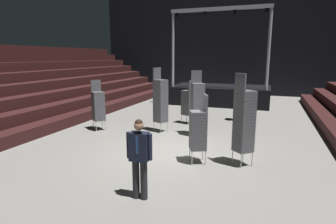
# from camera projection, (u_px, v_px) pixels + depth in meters

# --- Properties ---
(ground_plane) EXTENTS (22.00, 30.00, 0.10)m
(ground_plane) POSITION_uv_depth(u_px,v_px,m) (168.00, 153.00, 8.91)
(ground_plane) COLOR slate
(arena_end_wall) EXTENTS (22.00, 0.30, 8.00)m
(arena_end_wall) POSITION_uv_depth(u_px,v_px,m) (233.00, 43.00, 21.94)
(arena_end_wall) COLOR black
(arena_end_wall) RESTS_ON ground_plane
(bleacher_bank_left) EXTENTS (6.00, 24.00, 3.60)m
(bleacher_bank_left) POSITION_uv_depth(u_px,v_px,m) (4.00, 84.00, 12.15)
(bleacher_bank_left) COLOR black
(bleacher_bank_left) RESTS_ON ground_plane
(stage_riser) EXTENTS (6.03, 3.31, 5.72)m
(stage_riser) POSITION_uv_depth(u_px,v_px,m) (220.00, 94.00, 17.87)
(stage_riser) COLOR black
(stage_riser) RESTS_ON ground_plane
(man_with_tie) EXTENTS (0.57, 0.25, 1.74)m
(man_with_tie) POSITION_uv_depth(u_px,v_px,m) (139.00, 155.00, 5.77)
(man_with_tie) COLOR black
(man_with_tie) RESTS_ON ground_plane
(chair_stack_front_left) EXTENTS (0.62, 0.62, 2.05)m
(chair_stack_front_left) POSITION_uv_depth(u_px,v_px,m) (98.00, 105.00, 11.34)
(chair_stack_front_left) COLOR #B2B5BA
(chair_stack_front_left) RESTS_ON ground_plane
(chair_stack_front_right) EXTENTS (0.60, 0.60, 2.48)m
(chair_stack_front_right) POSITION_uv_depth(u_px,v_px,m) (197.00, 104.00, 10.50)
(chair_stack_front_right) COLOR #B2B5BA
(chair_stack_front_right) RESTS_ON ground_plane
(chair_stack_mid_left) EXTENTS (0.58, 0.58, 1.96)m
(chair_stack_mid_left) POSITION_uv_depth(u_px,v_px,m) (198.00, 129.00, 7.79)
(chair_stack_mid_left) COLOR #B2B5BA
(chair_stack_mid_left) RESTS_ON ground_plane
(chair_stack_mid_right) EXTENTS (0.56, 0.56, 1.96)m
(chair_stack_mid_right) POSITION_uv_depth(u_px,v_px,m) (188.00, 102.00, 12.47)
(chair_stack_mid_right) COLOR #B2B5BA
(chair_stack_mid_right) RESTS_ON ground_plane
(chair_stack_mid_centre) EXTENTS (0.58, 0.58, 2.56)m
(chair_stack_mid_centre) POSITION_uv_depth(u_px,v_px,m) (160.00, 100.00, 11.05)
(chair_stack_mid_centre) COLOR #B2B5BA
(chair_stack_mid_centre) RESTS_ON ground_plane
(chair_stack_rear_left) EXTENTS (0.62, 0.62, 2.56)m
(chair_stack_rear_left) POSITION_uv_depth(u_px,v_px,m) (244.00, 120.00, 7.56)
(chair_stack_rear_left) COLOR #B2B5BA
(chair_stack_rear_left) RESTS_ON ground_plane
(crew_worker_near_stage) EXTENTS (0.23, 0.57, 1.67)m
(crew_worker_near_stage) POSITION_uv_depth(u_px,v_px,m) (236.00, 101.00, 13.09)
(crew_worker_near_stage) COLOR black
(crew_worker_near_stage) RESTS_ON ground_plane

